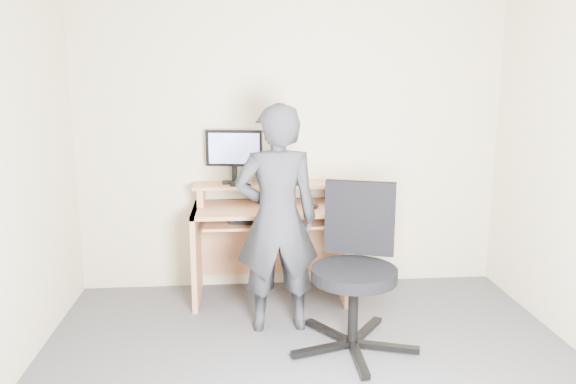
{
  "coord_description": "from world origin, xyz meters",
  "views": [
    {
      "loc": [
        -0.41,
        -2.84,
        1.77
      ],
      "look_at": [
        -0.09,
        1.05,
        0.95
      ],
      "focal_mm": 35.0,
      "sensor_mm": 36.0,
      "label": 1
    }
  ],
  "objects": [
    {
      "name": "travel_mug",
      "position": [
        -0.21,
        1.6,
        1.0
      ],
      "size": [
        0.09,
        0.09,
        0.19
      ],
      "primitive_type": "cylinder",
      "rotation": [
        0.0,
        0.0,
        0.13
      ],
      "color": "silver",
      "rests_on": "desk"
    },
    {
      "name": "office_chair",
      "position": [
        0.32,
        0.59,
        0.57
      ],
      "size": [
        0.84,
        0.8,
        1.05
      ],
      "rotation": [
        0.0,
        0.0,
        -0.32
      ],
      "color": "black",
      "rests_on": "ground"
    },
    {
      "name": "desk",
      "position": [
        -0.2,
        1.53,
        0.55
      ],
      "size": [
        1.2,
        0.6,
        0.91
      ],
      "color": "tan",
      "rests_on": "ground"
    },
    {
      "name": "external_drive",
      "position": [
        -0.23,
        1.62,
        1.01
      ],
      "size": [
        0.07,
        0.13,
        0.2
      ],
      "primitive_type": "cube",
      "rotation": [
        0.0,
        0.0,
        -0.01
      ],
      "color": "black",
      "rests_on": "desk"
    },
    {
      "name": "mouse",
      "position": [
        0.13,
        1.35,
        0.77
      ],
      "size": [
        0.11,
        0.08,
        0.04
      ],
      "primitive_type": "ellipsoid",
      "rotation": [
        0.0,
        0.0,
        0.15
      ],
      "color": "black",
      "rests_on": "desk"
    },
    {
      "name": "charger",
      "position": [
        -0.48,
        1.5,
        0.93
      ],
      "size": [
        0.05,
        0.05,
        0.03
      ],
      "primitive_type": "cube",
      "rotation": [
        0.0,
        0.0,
        0.31
      ],
      "color": "black",
      "rests_on": "desk"
    },
    {
      "name": "person",
      "position": [
        -0.18,
        0.88,
        0.79
      ],
      "size": [
        0.6,
        0.41,
        1.59
      ],
      "primitive_type": "imported",
      "rotation": [
        0.0,
        0.0,
        3.2
      ],
      "color": "black",
      "rests_on": "ground"
    },
    {
      "name": "monitor",
      "position": [
        -0.47,
        1.62,
        1.17
      ],
      "size": [
        0.45,
        0.13,
        0.43
      ],
      "rotation": [
        0.0,
        0.0,
        -0.16
      ],
      "color": "black",
      "rests_on": "desk"
    },
    {
      "name": "back_wall",
      "position": [
        0.0,
        1.75,
        1.25
      ],
      "size": [
        3.5,
        0.02,
        2.5
      ],
      "primitive_type": "cube",
      "color": "beige",
      "rests_on": "ground"
    },
    {
      "name": "smartphone",
      "position": [
        0.02,
        1.55,
        0.92
      ],
      "size": [
        0.1,
        0.14,
        0.01
      ],
      "primitive_type": "cube",
      "rotation": [
        0.0,
        0.0,
        0.32
      ],
      "color": "black",
      "rests_on": "desk"
    },
    {
      "name": "headphones",
      "position": [
        -0.41,
        1.68,
        0.92
      ],
      "size": [
        0.16,
        0.16,
        0.06
      ],
      "primitive_type": "torus",
      "rotation": [
        0.26,
        0.0,
        0.03
      ],
      "color": "silver",
      "rests_on": "desk"
    },
    {
      "name": "keyboard",
      "position": [
        -0.27,
        1.36,
        0.67
      ],
      "size": [
        0.48,
        0.25,
        0.03
      ],
      "primitive_type": "cube",
      "rotation": [
        0.0,
        0.0,
        -0.15
      ],
      "color": "black",
      "rests_on": "desk"
    }
  ]
}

